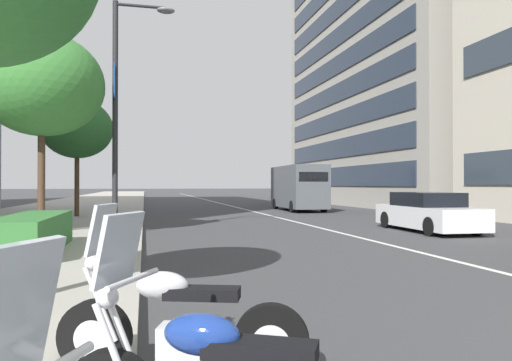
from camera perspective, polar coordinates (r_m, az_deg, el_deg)
The scene contains 10 objects.
sidewalk_right_plaza at distance 31.91m, azimuth -21.18°, elevation -3.30°, with size 160.00×8.73×0.15m, color #A39E93.
lane_centre_stripe at distance 37.17m, azimuth -3.07°, elevation -3.04°, with size 110.00×0.16×0.01m, color silver.
motorcycle_by_sign_pole at distance 4.31m, azimuth -9.47°, elevation -16.73°, with size 0.88×2.11×1.48m.
car_mid_block_traffic at distance 17.98m, azimuth 19.86°, elevation -3.66°, with size 4.69×2.00×1.37m.
delivery_van_ahead at distance 30.41m, azimuth 5.07°, elevation -0.77°, with size 6.17×2.29×2.83m.
street_lamp_with_banners at distance 16.66m, azimuth -15.50°, elevation 10.31°, with size 1.26×2.03×7.59m.
clipped_hedge_bed at distance 11.77m, azimuth -25.23°, elevation -5.77°, with size 4.30×1.10×0.82m, color #337033.
street_tree_mid_sidewalk at distance 16.41m, azimuth -24.26°, elevation 10.41°, with size 3.76×3.76×6.20m.
street_tree_by_lamp_post at distance 24.36m, azimuth -20.62°, elevation 5.81°, with size 3.34×3.34×5.60m.
office_tower_mid_left at distance 44.00m, azimuth 19.23°, elevation 16.33°, with size 24.95×15.12×28.75m.
Camera 1 is at (-1.56, 6.52, 1.65)m, focal length 33.43 mm.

